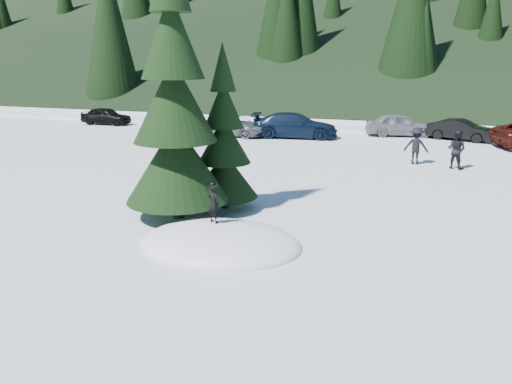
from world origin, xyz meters
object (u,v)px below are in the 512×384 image
(adult_2, at_px, (416,146))
(car_4, at_px, (400,125))
(car_0, at_px, (106,116))
(car_1, at_px, (172,121))
(child_skier, at_px, (214,203))
(car_5, at_px, (461,130))
(spruce_tall, at_px, (175,112))
(car_3, at_px, (295,125))
(car_2, at_px, (236,126))
(adult_0, at_px, (456,150))
(spruce_short, at_px, (224,146))

(adult_2, distance_m, car_4, 8.79)
(car_0, bearing_deg, adult_2, -110.02)
(car_1, bearing_deg, child_skier, -128.83)
(child_skier, height_order, car_4, child_skier)
(child_skier, bearing_deg, car_5, -87.69)
(spruce_tall, bearing_deg, car_3, 92.15)
(car_5, bearing_deg, spruce_tall, 172.11)
(adult_2, distance_m, car_2, 12.48)
(adult_2, bearing_deg, child_skier, 74.19)
(adult_0, relative_size, car_0, 0.47)
(adult_2, relative_size, car_2, 0.38)
(spruce_short, distance_m, car_1, 19.25)
(adult_0, distance_m, adult_2, 1.80)
(car_1, distance_m, car_4, 15.27)
(car_5, bearing_deg, car_1, 112.71)
(child_skier, bearing_deg, adult_2, -89.96)
(car_0, relative_size, car_5, 0.97)
(adult_0, relative_size, car_3, 0.33)
(car_3, bearing_deg, child_skier, 179.67)
(adult_0, bearing_deg, car_3, -8.28)
(car_2, bearing_deg, car_5, -67.61)
(child_skier, xyz_separation_m, car_3, (-2.48, 18.19, -0.26))
(adult_0, distance_m, car_2, 14.25)
(car_1, height_order, car_2, car_2)
(spruce_tall, height_order, car_2, spruce_tall)
(spruce_tall, xyz_separation_m, car_1, (-9.56, 17.42, -2.71))
(spruce_tall, distance_m, adult_0, 13.70)
(spruce_tall, relative_size, car_5, 2.23)
(car_0, bearing_deg, car_5, -89.90)
(car_4, xyz_separation_m, car_5, (3.59, -0.54, -0.10))
(car_0, height_order, car_2, car_0)
(car_2, bearing_deg, child_skier, -149.42)
(adult_0, xyz_separation_m, adult_2, (-1.74, 0.45, -0.01))
(child_skier, height_order, car_3, child_skier)
(spruce_short, xyz_separation_m, adult_0, (7.53, 9.03, -1.23))
(child_skier, bearing_deg, spruce_tall, -15.82)
(spruce_short, relative_size, car_1, 1.45)
(spruce_short, distance_m, adult_0, 11.82)
(adult_2, bearing_deg, car_2, -19.87)
(spruce_short, height_order, adult_2, spruce_short)
(adult_2, bearing_deg, car_1, -15.72)
(spruce_tall, distance_m, car_0, 24.07)
(car_1, bearing_deg, spruce_short, -126.62)
(car_2, bearing_deg, car_1, 89.26)
(spruce_tall, xyz_separation_m, car_2, (-4.43, 16.34, -2.69))
(car_1, bearing_deg, car_3, -74.23)
(spruce_short, distance_m, car_2, 15.97)
(spruce_tall, distance_m, car_5, 21.30)
(child_skier, xyz_separation_m, car_1, (-11.41, 18.85, -0.42))
(spruce_short, bearing_deg, child_skier, -73.33)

